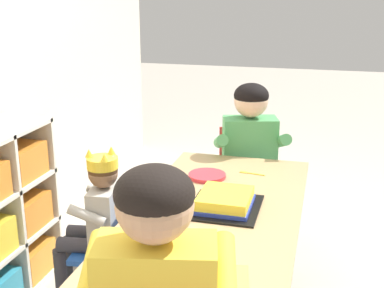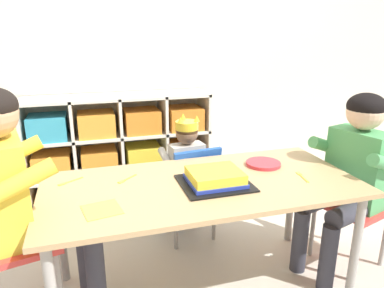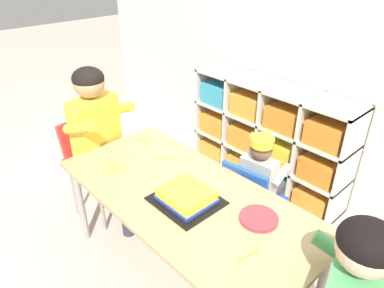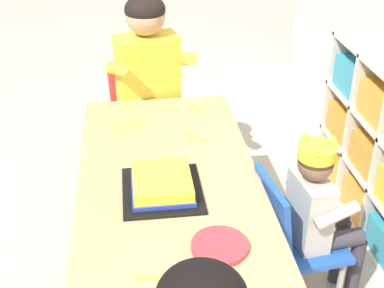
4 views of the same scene
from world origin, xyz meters
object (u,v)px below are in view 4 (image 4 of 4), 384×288
(classroom_chair_adult_side, at_px, (147,111))
(fork_scattered_mid_table, at_px, (160,278))
(birthday_cake_on_tray, at_px, (162,185))
(fork_at_table_front_edge, at_px, (197,108))
(paper_plate_stack, at_px, (220,246))
(fork_near_cake_tray, at_px, (195,136))
(classroom_chair_blue, at_px, (290,235))
(adult_helper_seated, at_px, (152,81))
(child_with_crown, at_px, (320,205))
(activity_table, at_px, (170,195))

(classroom_chair_adult_side, distance_m, fork_scattered_mid_table, 1.37)
(birthday_cake_on_tray, height_order, fork_at_table_front_edge, birthday_cake_on_tray)
(paper_plate_stack, xyz_separation_m, fork_near_cake_tray, (-0.72, 0.01, -0.01))
(classroom_chair_blue, xyz_separation_m, classroom_chair_adult_side, (-0.96, -0.51, 0.10))
(classroom_chair_adult_side, bearing_deg, fork_at_table_front_edge, -63.38)
(adult_helper_seated, distance_m, fork_scattered_mid_table, 1.26)
(child_with_crown, relative_size, classroom_chair_adult_side, 1.12)
(fork_at_table_front_edge, bearing_deg, classroom_chair_blue, -10.69)
(fork_scattered_mid_table, bearing_deg, fork_at_table_front_edge, -93.20)
(fork_scattered_mid_table, distance_m, fork_at_table_front_edge, 1.12)
(child_with_crown, height_order, fork_scattered_mid_table, child_with_crown)
(paper_plate_stack, relative_size, fork_scattered_mid_table, 1.42)
(classroom_chair_adult_side, bearing_deg, activity_table, -100.19)
(paper_plate_stack, bearing_deg, classroom_chair_adult_side, -172.37)
(adult_helper_seated, bearing_deg, fork_at_table_front_edge, -52.12)
(classroom_chair_blue, height_order, birthday_cake_on_tray, birthday_cake_on_tray)
(classroom_chair_adult_side, distance_m, fork_at_table_front_edge, 0.38)
(activity_table, relative_size, classroom_chair_blue, 2.33)
(child_with_crown, distance_m, fork_scattered_mid_table, 0.77)
(child_with_crown, relative_size, adult_helper_seated, 0.74)
(adult_helper_seated, xyz_separation_m, fork_scattered_mid_table, (1.25, -0.05, -0.08))
(paper_plate_stack, distance_m, fork_near_cake_tray, 0.72)
(classroom_chair_blue, xyz_separation_m, fork_near_cake_tray, (-0.42, -0.32, 0.24))
(fork_scattered_mid_table, bearing_deg, child_with_crown, -136.82)
(adult_helper_seated, relative_size, paper_plate_stack, 5.97)
(classroom_chair_blue, bearing_deg, adult_helper_seated, 22.23)
(classroom_chair_blue, height_order, paper_plate_stack, classroom_chair_blue)
(classroom_chair_adult_side, relative_size, fork_at_table_front_edge, 6.17)
(fork_near_cake_tray, height_order, fork_at_table_front_edge, same)
(birthday_cake_on_tray, xyz_separation_m, fork_scattered_mid_table, (0.44, -0.04, -0.03))
(classroom_chair_adult_side, distance_m, adult_helper_seated, 0.24)
(paper_plate_stack, height_order, fork_near_cake_tray, paper_plate_stack)
(child_with_crown, bearing_deg, fork_at_table_front_edge, 22.52)
(activity_table, relative_size, child_with_crown, 1.84)
(birthday_cake_on_tray, relative_size, fork_near_cake_tray, 3.15)
(birthday_cake_on_tray, relative_size, paper_plate_stack, 1.76)
(classroom_chair_adult_side, distance_m, fork_near_cake_tray, 0.59)
(birthday_cake_on_tray, xyz_separation_m, fork_at_table_front_edge, (-0.65, 0.22, -0.03))
(child_with_crown, bearing_deg, classroom_chair_adult_side, 25.64)
(child_with_crown, bearing_deg, paper_plate_stack, 117.51)
(child_with_crown, bearing_deg, fork_scattered_mid_table, 115.71)
(classroom_chair_adult_side, distance_m, birthday_cake_on_tray, 0.94)
(classroom_chair_adult_side, height_order, adult_helper_seated, adult_helper_seated)
(fork_scattered_mid_table, bearing_deg, classroom_chair_adult_side, -81.05)
(fork_at_table_front_edge, bearing_deg, activity_table, -49.94)
(activity_table, bearing_deg, fork_near_cake_tray, 157.79)
(adult_helper_seated, xyz_separation_m, birthday_cake_on_tray, (0.82, -0.01, -0.05))
(birthday_cake_on_tray, bearing_deg, classroom_chair_adult_side, -179.19)
(classroom_chair_blue, distance_m, paper_plate_stack, 0.51)
(adult_helper_seated, distance_m, paper_plate_stack, 1.16)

